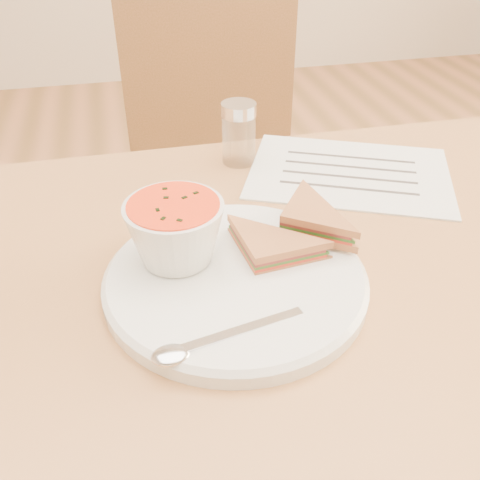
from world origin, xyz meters
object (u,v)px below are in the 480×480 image
object	(u,v)px
chair_far	(221,206)
soup_bowl	(176,235)
condiment_shaker	(239,133)
dining_table	(301,434)
plate	(236,280)

from	to	relation	value
chair_far	soup_bowl	bearing A→B (deg)	78.29
condiment_shaker	soup_bowl	bearing A→B (deg)	-117.11
dining_table	condiment_shaker	size ratio (longest dim) A/B	10.02
plate	soup_bowl	world-z (taller)	soup_bowl
dining_table	chair_far	distance (m)	0.60
plate	soup_bowl	distance (m)	0.09
chair_far	soup_bowl	distance (m)	0.69
chair_far	condiment_shaker	distance (m)	0.46
dining_table	plate	world-z (taller)	plate
chair_far	condiment_shaker	world-z (taller)	chair_far
dining_table	plate	size ratio (longest dim) A/B	3.30
condiment_shaker	plate	bearing A→B (deg)	-103.85
dining_table	chair_far	size ratio (longest dim) A/B	1.06
plate	soup_bowl	xyz separation A→B (m)	(-0.06, 0.04, 0.05)
dining_table	condiment_shaker	world-z (taller)	condiment_shaker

